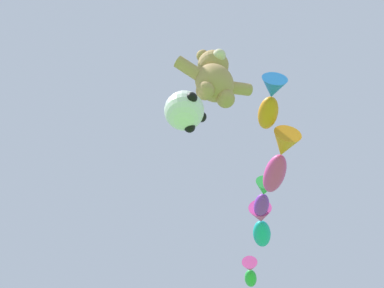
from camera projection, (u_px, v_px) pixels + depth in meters
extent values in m
ellipsoid|color=tan|center=(214.00, 83.00, 10.31)|extent=(0.96, 0.82, 1.17)
sphere|color=tan|center=(213.00, 66.00, 10.99)|extent=(0.81, 0.81, 0.81)
sphere|color=beige|center=(219.00, 56.00, 10.75)|extent=(0.34, 0.34, 0.34)
sphere|color=tan|center=(203.00, 56.00, 11.17)|extent=(0.33, 0.33, 0.33)
cylinder|color=tan|center=(188.00, 68.00, 10.30)|extent=(0.70, 0.31, 0.55)
sphere|color=tan|center=(205.00, 91.00, 9.81)|extent=(0.44, 0.44, 0.44)
sphere|color=tan|center=(222.00, 64.00, 11.31)|extent=(0.33, 0.33, 0.33)
cylinder|color=tan|center=(239.00, 89.00, 10.65)|extent=(0.70, 0.31, 0.55)
sphere|color=tan|center=(226.00, 99.00, 9.94)|extent=(0.44, 0.44, 0.44)
sphere|color=white|center=(184.00, 111.00, 9.13)|extent=(0.86, 0.86, 0.86)
sphere|color=black|center=(201.00, 117.00, 9.23)|extent=(0.24, 0.24, 0.24)
sphere|color=black|center=(176.00, 111.00, 9.48)|extent=(0.24, 0.24, 0.24)
sphere|color=black|center=(192.00, 98.00, 8.86)|extent=(0.24, 0.24, 0.24)
sphere|color=black|center=(190.00, 127.00, 9.00)|extent=(0.24, 0.24, 0.24)
ellipsoid|color=orange|center=(268.00, 113.00, 12.62)|extent=(0.94, 1.24, 0.50)
cone|color=blue|center=(273.00, 88.00, 12.09)|extent=(0.90, 0.83, 0.73)
sphere|color=black|center=(266.00, 120.00, 12.95)|extent=(0.13, 0.13, 0.13)
ellipsoid|color=#E53F9E|center=(275.00, 174.00, 13.66)|extent=(1.10, 1.68, 0.57)
cone|color=orange|center=(284.00, 145.00, 12.92)|extent=(1.05, 1.06, 0.84)
sphere|color=black|center=(270.00, 182.00, 14.08)|extent=(0.15, 0.15, 0.15)
ellipsoid|color=purple|center=(261.00, 205.00, 15.36)|extent=(0.92, 1.22, 0.46)
cone|color=green|center=(264.00, 188.00, 14.83)|extent=(0.85, 0.82, 0.67)
sphere|color=black|center=(260.00, 210.00, 15.67)|extent=(0.12, 0.12, 0.12)
ellipsoid|color=#19ADB2|center=(262.00, 234.00, 16.66)|extent=(1.34, 1.56, 0.58)
cone|color=#E53F9E|center=(261.00, 215.00, 15.99)|extent=(1.14, 1.12, 0.86)
sphere|color=black|center=(262.00, 238.00, 17.06)|extent=(0.15, 0.15, 0.15)
ellipsoid|color=green|center=(251.00, 278.00, 17.49)|extent=(0.96, 1.14, 0.42)
cone|color=#E53F9E|center=(250.00, 266.00, 17.00)|extent=(0.82, 0.81, 0.62)
sphere|color=black|center=(251.00, 281.00, 17.78)|extent=(0.11, 0.11, 0.11)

